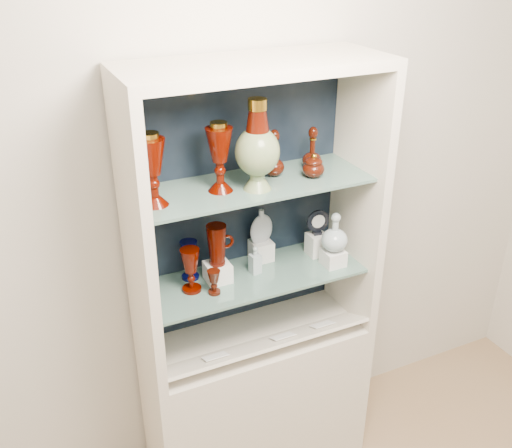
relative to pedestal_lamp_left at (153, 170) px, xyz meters
name	(u,v)px	position (x,y,z in m)	size (l,w,h in m)	color
wall_back	(234,182)	(0.40, 0.23, -0.20)	(3.50, 0.02, 2.80)	beige
cabinet_base	(256,398)	(0.40, 0.01, -1.23)	(1.00, 0.40, 0.75)	beige
cabinet_back_panel	(237,200)	(0.40, 0.20, -0.28)	(0.98, 0.02, 1.15)	black
cabinet_side_left	(137,243)	(-0.08, 0.01, -0.28)	(0.04, 0.40, 1.15)	beige
cabinet_side_right	(357,197)	(0.88, 0.01, -0.28)	(0.04, 0.40, 1.15)	beige
cabinet_top_cap	(256,66)	(0.40, 0.01, 0.32)	(1.00, 0.40, 0.04)	beige
shelf_lower	(254,276)	(0.40, 0.03, -0.56)	(0.92, 0.34, 0.01)	slate
shelf_upper	(254,184)	(0.40, 0.03, -0.14)	(0.92, 0.34, 0.01)	slate
label_ledge	(267,344)	(0.40, -0.10, -0.82)	(0.92, 0.18, 0.01)	beige
label_card_0	(215,356)	(0.17, -0.10, -0.81)	(0.10, 0.07, 0.00)	white
label_card_1	(283,336)	(0.48, -0.10, -0.81)	(0.10, 0.07, 0.00)	white
label_card_2	(322,324)	(0.67, -0.10, -0.81)	(0.10, 0.07, 0.00)	white
pedestal_lamp_left	(153,170)	(0.00, 0.00, 0.00)	(0.10, 0.10, 0.27)	#460900
pedestal_lamp_right	(220,157)	(0.26, 0.02, 0.00)	(0.10, 0.10, 0.27)	#460900
enamel_urn	(257,145)	(0.39, -0.02, 0.04)	(0.17, 0.17, 0.34)	#0C4715
ruby_decanter_a	(274,150)	(0.51, 0.07, -0.03)	(0.08, 0.08, 0.21)	#3C1106
ruby_decanter_b	(312,147)	(0.68, 0.08, -0.04)	(0.08, 0.08, 0.19)	#3C1106
lidded_bowl	(314,165)	(0.64, -0.01, -0.08)	(0.09, 0.09, 0.10)	#3C1106
cobalt_goblet	(189,260)	(0.15, 0.13, -0.47)	(0.07, 0.07, 0.17)	#04073F
ruby_goblet_tall	(191,270)	(0.13, 0.04, -0.46)	(0.08, 0.08, 0.19)	#460900
ruby_goblet_small	(214,282)	(0.20, -0.02, -0.50)	(0.05, 0.05, 0.10)	#3C1106
riser_ruby_pitcher	(218,272)	(0.25, 0.06, -0.51)	(0.10, 0.10, 0.08)	silver
ruby_pitcher	(217,245)	(0.25, 0.06, -0.39)	(0.13, 0.08, 0.17)	#460900
clear_square_bottle	(255,260)	(0.41, 0.05, -0.49)	(0.04, 0.04, 0.13)	#97ABAF
riser_flat_flask	(261,250)	(0.49, 0.14, -0.51)	(0.09, 0.09, 0.09)	silver
flat_flask	(261,225)	(0.49, 0.14, -0.38)	(0.11, 0.04, 0.16)	#ABB3BD
riser_clear_round_decanter	(333,257)	(0.75, -0.03, -0.52)	(0.09, 0.09, 0.07)	silver
clear_round_decanter	(335,233)	(0.75, -0.03, -0.40)	(0.11, 0.11, 0.17)	#97ABAF
riser_cameo_medallion	(317,244)	(0.73, 0.08, -0.50)	(0.08, 0.08, 0.10)	silver
cameo_medallion	(318,222)	(0.73, 0.08, -0.39)	(0.10, 0.04, 0.12)	black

